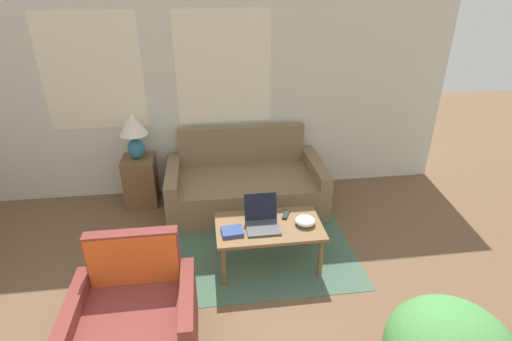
{
  "coord_description": "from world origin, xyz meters",
  "views": [
    {
      "loc": [
        0.4,
        -0.6,
        2.55
      ],
      "look_at": [
        0.88,
        2.99,
        0.75
      ],
      "focal_mm": 28.0,
      "sensor_mm": 36.0,
      "label": 1
    }
  ],
  "objects_px": {
    "snack_bowl": "(305,221)",
    "book_red": "(232,232)",
    "table_lamp": "(133,130)",
    "coffee_table": "(269,230)",
    "cup_navy": "(251,212)",
    "couch": "(245,185)",
    "tv_remote": "(286,215)",
    "armchair": "(136,319)",
    "laptop": "(262,220)"
  },
  "relations": [
    {
      "from": "coffee_table",
      "to": "snack_bowl",
      "type": "bearing_deg",
      "value": -4.77
    },
    {
      "from": "cup_navy",
      "to": "snack_bowl",
      "type": "xyz_separation_m",
      "value": [
        0.49,
        -0.22,
        -0.0
      ]
    },
    {
      "from": "armchair",
      "to": "table_lamp",
      "type": "relative_size",
      "value": 1.59
    },
    {
      "from": "table_lamp",
      "to": "tv_remote",
      "type": "relative_size",
      "value": 3.57
    },
    {
      "from": "cup_navy",
      "to": "book_red",
      "type": "xyz_separation_m",
      "value": [
        -0.2,
        -0.27,
        -0.02
      ]
    },
    {
      "from": "coffee_table",
      "to": "book_red",
      "type": "xyz_separation_m",
      "value": [
        -0.35,
        -0.08,
        0.07
      ]
    },
    {
      "from": "tv_remote",
      "to": "table_lamp",
      "type": "bearing_deg",
      "value": 141.79
    },
    {
      "from": "armchair",
      "to": "coffee_table",
      "type": "xyz_separation_m",
      "value": [
        1.12,
        0.81,
        0.13
      ]
    },
    {
      "from": "couch",
      "to": "table_lamp",
      "type": "distance_m",
      "value": 1.44
    },
    {
      "from": "armchair",
      "to": "snack_bowl",
      "type": "bearing_deg",
      "value": 28.29
    },
    {
      "from": "armchair",
      "to": "laptop",
      "type": "relative_size",
      "value": 2.69
    },
    {
      "from": "coffee_table",
      "to": "table_lamp",
      "type": "bearing_deg",
      "value": 134.91
    },
    {
      "from": "tv_remote",
      "to": "book_red",
      "type": "bearing_deg",
      "value": -157.4
    },
    {
      "from": "couch",
      "to": "tv_remote",
      "type": "xyz_separation_m",
      "value": [
        0.29,
        -1.01,
        0.2
      ]
    },
    {
      "from": "book_red",
      "to": "armchair",
      "type": "bearing_deg",
      "value": -136.63
    },
    {
      "from": "cup_navy",
      "to": "book_red",
      "type": "distance_m",
      "value": 0.34
    },
    {
      "from": "cup_navy",
      "to": "laptop",
      "type": "bearing_deg",
      "value": -65.08
    },
    {
      "from": "couch",
      "to": "cup_navy",
      "type": "bearing_deg",
      "value": -93.07
    },
    {
      "from": "armchair",
      "to": "cup_navy",
      "type": "xyz_separation_m",
      "value": [
        0.97,
        1.0,
        0.22
      ]
    },
    {
      "from": "cup_navy",
      "to": "tv_remote",
      "type": "bearing_deg",
      "value": -8.22
    },
    {
      "from": "couch",
      "to": "armchair",
      "type": "relative_size",
      "value": 2.07
    },
    {
      "from": "armchair",
      "to": "table_lamp",
      "type": "bearing_deg",
      "value": 95.83
    },
    {
      "from": "table_lamp",
      "to": "laptop",
      "type": "xyz_separation_m",
      "value": [
        1.28,
        -1.34,
        -0.45
      ]
    },
    {
      "from": "laptop",
      "to": "tv_remote",
      "type": "bearing_deg",
      "value": 27.81
    },
    {
      "from": "snack_bowl",
      "to": "book_red",
      "type": "distance_m",
      "value": 0.69
    },
    {
      "from": "laptop",
      "to": "coffee_table",
      "type": "bearing_deg",
      "value": -6.69
    },
    {
      "from": "laptop",
      "to": "cup_navy",
      "type": "distance_m",
      "value": 0.2
    },
    {
      "from": "coffee_table",
      "to": "cup_navy",
      "type": "xyz_separation_m",
      "value": [
        -0.15,
        0.19,
        0.09
      ]
    },
    {
      "from": "couch",
      "to": "cup_navy",
      "type": "relative_size",
      "value": 24.19
    },
    {
      "from": "armchair",
      "to": "book_red",
      "type": "height_order",
      "value": "armchair"
    },
    {
      "from": "book_red",
      "to": "tv_remote",
      "type": "height_order",
      "value": "book_red"
    },
    {
      "from": "couch",
      "to": "snack_bowl",
      "type": "bearing_deg",
      "value": -69.79
    },
    {
      "from": "snack_bowl",
      "to": "coffee_table",
      "type": "bearing_deg",
      "value": 175.23
    },
    {
      "from": "tv_remote",
      "to": "armchair",
      "type": "bearing_deg",
      "value": -143.95
    },
    {
      "from": "table_lamp",
      "to": "coffee_table",
      "type": "bearing_deg",
      "value": -45.09
    },
    {
      "from": "snack_bowl",
      "to": "armchair",
      "type": "bearing_deg",
      "value": -151.71
    },
    {
      "from": "table_lamp",
      "to": "book_red",
      "type": "xyz_separation_m",
      "value": [
        0.99,
        -1.43,
        -0.49
      ]
    },
    {
      "from": "tv_remote",
      "to": "snack_bowl",
      "type": "bearing_deg",
      "value": -48.86
    },
    {
      "from": "couch",
      "to": "book_red",
      "type": "relative_size",
      "value": 8.96
    },
    {
      "from": "book_red",
      "to": "snack_bowl",
      "type": "bearing_deg",
      "value": 4.55
    },
    {
      "from": "cup_navy",
      "to": "table_lamp",
      "type": "bearing_deg",
      "value": 135.89
    },
    {
      "from": "armchair",
      "to": "book_red",
      "type": "relative_size",
      "value": 4.33
    },
    {
      "from": "coffee_table",
      "to": "snack_bowl",
      "type": "distance_m",
      "value": 0.35
    },
    {
      "from": "armchair",
      "to": "book_red",
      "type": "xyz_separation_m",
      "value": [
        0.77,
        0.73,
        0.2
      ]
    },
    {
      "from": "coffee_table",
      "to": "snack_bowl",
      "type": "height_order",
      "value": "snack_bowl"
    },
    {
      "from": "couch",
      "to": "coffee_table",
      "type": "relative_size",
      "value": 1.84
    },
    {
      "from": "snack_bowl",
      "to": "book_red",
      "type": "height_order",
      "value": "snack_bowl"
    },
    {
      "from": "cup_navy",
      "to": "couch",
      "type": "bearing_deg",
      "value": 86.93
    },
    {
      "from": "couch",
      "to": "book_red",
      "type": "distance_m",
      "value": 1.27
    },
    {
      "from": "couch",
      "to": "coffee_table",
      "type": "height_order",
      "value": "couch"
    }
  ]
}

